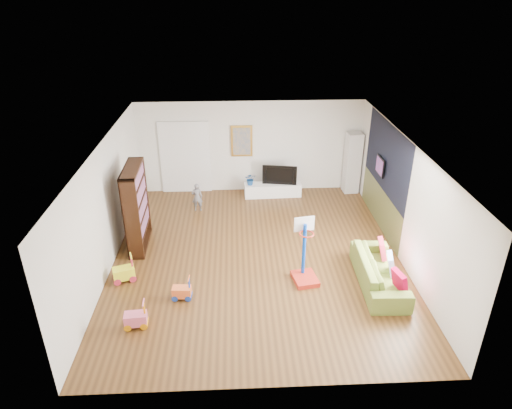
{
  "coord_description": "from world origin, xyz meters",
  "views": [
    {
      "loc": [
        -0.46,
        -8.86,
        5.78
      ],
      "look_at": [
        0.0,
        0.4,
        1.15
      ],
      "focal_mm": 32.0,
      "sensor_mm": 36.0,
      "label": 1
    }
  ],
  "objects_px": {
    "sofa": "(380,271)",
    "basketball_hoop": "(306,252)",
    "media_console": "(273,190)",
    "bookshelf": "(136,208)"
  },
  "relations": [
    {
      "from": "basketball_hoop",
      "to": "bookshelf",
      "type": "bearing_deg",
      "value": 145.73
    },
    {
      "from": "bookshelf",
      "to": "sofa",
      "type": "height_order",
      "value": "bookshelf"
    },
    {
      "from": "basketball_hoop",
      "to": "media_console",
      "type": "bearing_deg",
      "value": 84.35
    },
    {
      "from": "sofa",
      "to": "basketball_hoop",
      "type": "relative_size",
      "value": 1.46
    },
    {
      "from": "media_console",
      "to": "basketball_hoop",
      "type": "distance_m",
      "value": 4.29
    },
    {
      "from": "sofa",
      "to": "basketball_hoop",
      "type": "bearing_deg",
      "value": 85.95
    },
    {
      "from": "media_console",
      "to": "bookshelf",
      "type": "xyz_separation_m",
      "value": [
        -3.4,
        -2.58,
        0.8
      ]
    },
    {
      "from": "sofa",
      "to": "media_console",
      "type": "bearing_deg",
      "value": 25.08
    },
    {
      "from": "media_console",
      "to": "sofa",
      "type": "xyz_separation_m",
      "value": [
        1.86,
        -4.41,
        0.11
      ]
    },
    {
      "from": "sofa",
      "to": "basketball_hoop",
      "type": "xyz_separation_m",
      "value": [
        -1.52,
        0.17,
        0.41
      ]
    }
  ]
}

